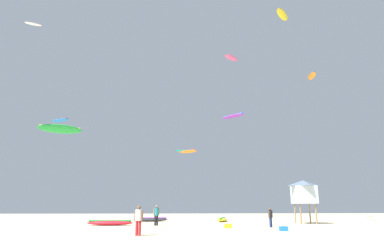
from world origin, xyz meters
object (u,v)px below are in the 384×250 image
(kite_aloft_2, at_px, (182,151))
(kite_aloft_7, at_px, (231,58))
(person_left, at_px, (270,216))
(person_midground, at_px, (156,214))
(kite_grounded_mid, at_px, (222,220))
(cooler_box, at_px, (228,226))
(kite_aloft_3, at_px, (60,120))
(kite_aloft_5, at_px, (233,116))
(gear_bag, at_px, (284,229))
(kite_aloft_0, at_px, (188,152))
(kite_grounded_far, at_px, (151,220))
(kite_aloft_4, at_px, (312,76))
(kite_aloft_1, at_px, (282,15))
(kite_aloft_8, at_px, (60,129))
(person_foreground, at_px, (139,218))
(kite_grounded_near, at_px, (110,223))
(lifeguard_tower, at_px, (304,192))
(kite_aloft_9, at_px, (33,24))

(kite_aloft_2, height_order, kite_aloft_7, kite_aloft_7)
(person_left, bearing_deg, kite_aloft_7, 132.84)
(person_midground, relative_size, kite_aloft_2, 0.85)
(kite_grounded_mid, height_order, cooler_box, kite_grounded_mid)
(kite_grounded_mid, bearing_deg, cooler_box, -95.81)
(kite_aloft_3, xyz_separation_m, kite_aloft_5, (25.44, 5.17, 2.36))
(cooler_box, distance_m, kite_aloft_2, 29.36)
(gear_bag, height_order, kite_aloft_0, kite_aloft_0)
(kite_aloft_5, bearing_deg, kite_aloft_2, 161.03)
(kite_aloft_0, relative_size, kite_aloft_3, 0.93)
(kite_grounded_far, height_order, kite_aloft_4, kite_aloft_4)
(cooler_box, xyz_separation_m, kite_aloft_4, (10.26, 5.55, 14.97))
(kite_grounded_mid, relative_size, kite_aloft_1, 1.15)
(kite_aloft_4, bearing_deg, kite_aloft_1, 92.34)
(kite_aloft_0, bearing_deg, kite_grounded_mid, -71.00)
(person_midground, bearing_deg, kite_aloft_8, 42.68)
(kite_aloft_3, bearing_deg, kite_aloft_4, -24.37)
(person_foreground, distance_m, kite_aloft_8, 19.00)
(kite_grounded_mid, distance_m, kite_aloft_2, 19.97)
(kite_aloft_7, bearing_deg, kite_grounded_far, -130.37)
(kite_grounded_far, xyz_separation_m, kite_aloft_4, (17.01, -5.63, 14.92))
(person_foreground, distance_m, kite_aloft_1, 35.75)
(kite_grounded_near, bearing_deg, cooler_box, -21.93)
(person_midground, bearing_deg, person_foreground, 149.48)
(kite_aloft_2, bearing_deg, kite_grounded_near, -106.40)
(kite_aloft_1, relative_size, kite_aloft_4, 1.49)
(person_midground, xyz_separation_m, kite_aloft_2, (2.80, 23.70, 9.38))
(cooler_box, xyz_separation_m, kite_aloft_2, (-2.99, 27.36, 10.24))
(kite_aloft_4, bearing_deg, person_foreground, -143.99)
(kite_aloft_7, bearing_deg, kite_aloft_2, 166.54)
(person_midground, distance_m, kite_aloft_2, 25.64)
(person_midground, height_order, kite_aloft_1, kite_aloft_1)
(gear_bag, bearing_deg, kite_aloft_3, 136.05)
(kite_aloft_3, bearing_deg, kite_grounded_far, -31.24)
(kite_grounded_near, distance_m, kite_aloft_0, 20.21)
(kite_grounded_far, bearing_deg, kite_aloft_7, 49.63)
(kite_aloft_3, bearing_deg, kite_aloft_5, 11.50)
(person_left, distance_m, lifeguard_tower, 7.34)
(kite_aloft_2, height_order, kite_aloft_4, kite_aloft_4)
(kite_grounded_far, bearing_deg, kite_aloft_3, 148.76)
(kite_aloft_1, bearing_deg, kite_aloft_8, -169.29)
(kite_grounded_far, height_order, kite_aloft_2, kite_aloft_2)
(gear_bag, height_order, kite_aloft_7, kite_aloft_7)
(lifeguard_tower, distance_m, kite_aloft_5, 22.93)
(person_foreground, height_order, person_left, person_foreground)
(cooler_box, xyz_separation_m, kite_aloft_9, (-22.33, 12.29, 23.95))
(person_left, height_order, kite_aloft_7, kite_aloft_7)
(kite_aloft_4, bearing_deg, gear_bag, -127.80)
(cooler_box, xyz_separation_m, kite_aloft_3, (-20.29, 19.38, 13.16))
(gear_bag, bearing_deg, kite_aloft_4, 52.20)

